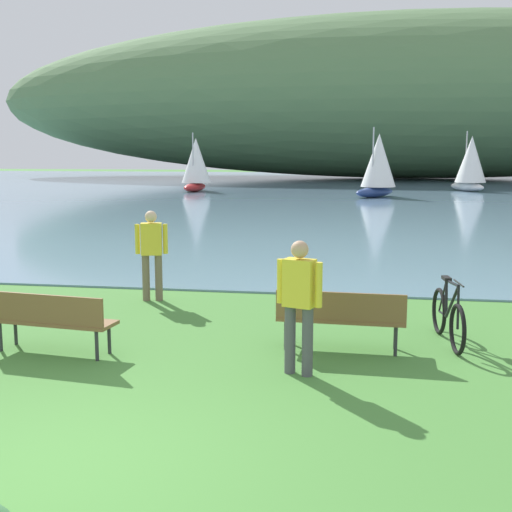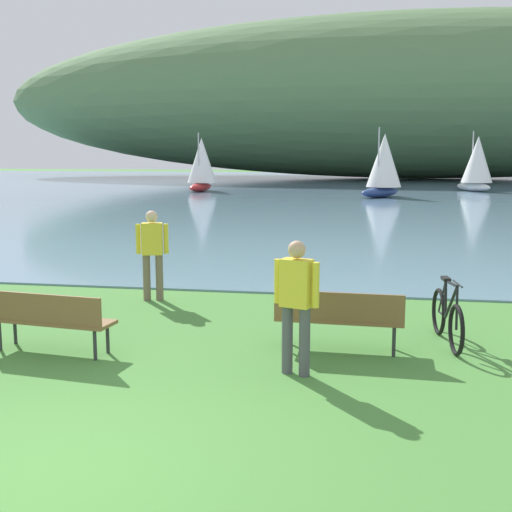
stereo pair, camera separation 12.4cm
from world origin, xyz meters
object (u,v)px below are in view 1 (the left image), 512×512
Objects in this scene: park_bench_further_along at (341,315)px; sailboat_nearest_to_shore at (471,163)px; bicycle_beside_path at (448,317)px; person_on_the_grass at (299,299)px; park_bench_near_camera at (50,318)px; person_at_shoreline at (152,250)px; sailboat_toward_hillside at (378,164)px; sailboat_mid_bay at (196,164)px.

park_bench_further_along is 40.44m from sailboat_nearest_to_shore.
person_on_the_grass reaches higher than bicycle_beside_path.
sailboat_nearest_to_shore is at bearing 73.70° from park_bench_near_camera.
person_at_shoreline is at bearing 84.23° from park_bench_near_camera.
park_bench_further_along is at bearing 11.25° from park_bench_near_camera.
person_on_the_grass is at bearing -92.88° from sailboat_toward_hillside.
park_bench_further_along is 0.42× the size of sailboat_nearest_to_shore.
park_bench_further_along is 0.44× the size of sailboat_mid_bay.
park_bench_further_along is 1.67m from bicycle_beside_path.
park_bench_near_camera is 33.57m from sailboat_toward_hillside.
person_at_shoreline is at bearing 130.33° from person_on_the_grass.
bicycle_beside_path is at bearing 14.32° from park_bench_near_camera.
sailboat_toward_hillside is (1.19, 32.35, 1.53)m from park_bench_further_along.
sailboat_nearest_to_shore is at bearing 80.81° from bicycle_beside_path.
person_at_shoreline is at bearing -99.21° from sailboat_toward_hillside.
person_on_the_grass reaches higher than park_bench_further_along.
bicycle_beside_path is at bearing 21.83° from park_bench_further_along.
person_at_shoreline reaches higher than park_bench_further_along.
sailboat_mid_bay reaches higher than park_bench_near_camera.
person_at_shoreline is 38.77m from sailboat_nearest_to_shore.
park_bench_near_camera is 3.46m from person_at_shoreline.
person_on_the_grass is (3.14, -3.70, 0.00)m from person_at_shoreline.
person_at_shoreline is 1.00× the size of person_on_the_grass.
park_bench_near_camera is at bearing -106.30° from sailboat_nearest_to_shore.
park_bench_further_along is 1.03× the size of bicycle_beside_path.
sailboat_mid_bay reaches higher than person_on_the_grass.
park_bench_near_camera is 38.09m from sailboat_mid_bay.
bicycle_beside_path is at bearing 39.75° from person_on_the_grass.
sailboat_nearest_to_shore reaches higher than person_on_the_grass.
sailboat_toward_hillside reaches higher than park_bench_further_along.
sailboat_toward_hillside is at bearing -132.41° from sailboat_nearest_to_shore.
person_at_shoreline is (-5.17, 2.01, 0.58)m from bicycle_beside_path.
park_bench_near_camera is at bearing -165.68° from bicycle_beside_path.
sailboat_mid_bay is 13.39m from sailboat_toward_hillside.
park_bench_near_camera is 42.15m from sailboat_nearest_to_shore.
person_on_the_grass is 33.48m from sailboat_toward_hillside.
park_bench_further_along is at bearing -158.17° from bicycle_beside_path.
park_bench_near_camera is at bearing -95.77° from person_at_shoreline.
sailboat_mid_bay is at bearing -170.83° from sailboat_nearest_to_shore.
park_bench_near_camera is 0.43× the size of sailboat_toward_hillside.
sailboat_toward_hillside is at bearing 81.14° from park_bench_near_camera.
sailboat_toward_hillside is (4.82, 29.72, 1.08)m from person_at_shoreline.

